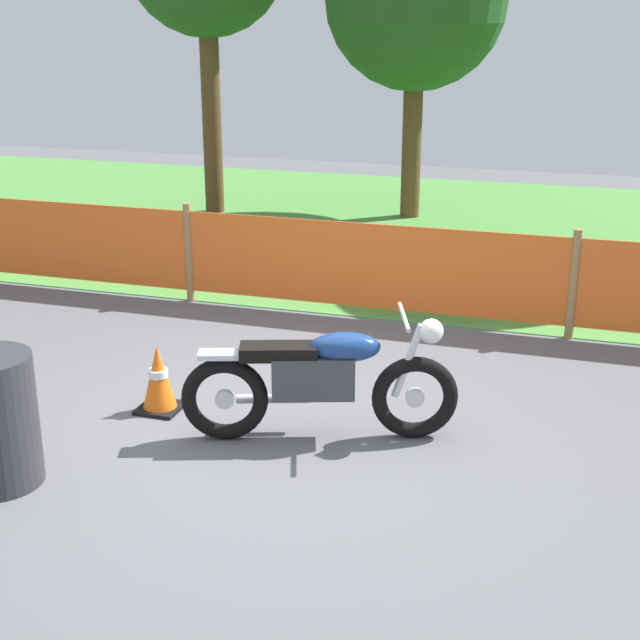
% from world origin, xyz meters
% --- Properties ---
extents(ground, '(24.00, 24.00, 0.02)m').
position_xyz_m(ground, '(0.00, 0.00, -0.01)').
color(ground, '#5B5B60').
extents(grass_verge, '(24.00, 7.94, 0.01)m').
position_xyz_m(grass_verge, '(0.00, 6.66, 0.01)').
color(grass_verge, '#4C8C3D').
rests_on(grass_verge, ground).
extents(barrier_fence, '(11.73, 0.08, 1.05)m').
position_xyz_m(barrier_fence, '(0.00, 2.69, 0.54)').
color(barrier_fence, '#997547').
rests_on(barrier_fence, ground).
extents(motorcycle_lead, '(1.91, 0.83, 0.94)m').
position_xyz_m(motorcycle_lead, '(0.34, 0.00, 0.45)').
color(motorcycle_lead, black).
rests_on(motorcycle_lead, ground).
extents(traffic_cone, '(0.32, 0.32, 0.53)m').
position_xyz_m(traffic_cone, '(-0.99, 0.09, 0.26)').
color(traffic_cone, black).
rests_on(traffic_cone, ground).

